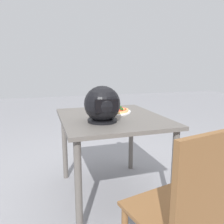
% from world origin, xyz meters
% --- Properties ---
extents(ground_plane, '(14.00, 14.00, 0.00)m').
position_xyz_m(ground_plane, '(0.00, 0.00, 0.00)').
color(ground_plane, gray).
extents(dining_table, '(0.85, 0.99, 0.73)m').
position_xyz_m(dining_table, '(0.00, 0.00, 0.64)').
color(dining_table, '#5B5651').
rests_on(dining_table, ground).
extents(pizza_plate, '(0.34, 0.34, 0.01)m').
position_xyz_m(pizza_plate, '(-0.06, -0.16, 0.74)').
color(pizza_plate, white).
rests_on(pizza_plate, dining_table).
extents(pizza, '(0.30, 0.30, 0.05)m').
position_xyz_m(pizza, '(-0.06, -0.16, 0.75)').
color(pizza, tan).
rests_on(pizza, pizza_plate).
extents(motorcycle_helmet, '(0.28, 0.28, 0.28)m').
position_xyz_m(motorcycle_helmet, '(0.12, 0.16, 0.86)').
color(motorcycle_helmet, black).
rests_on(motorcycle_helmet, dining_table).
extents(drinking_glass, '(0.07, 0.07, 0.11)m').
position_xyz_m(drinking_glass, '(-0.14, -0.40, 0.78)').
color(drinking_glass, silver).
rests_on(drinking_glass, dining_table).
extents(chair_far, '(0.48, 0.48, 0.90)m').
position_xyz_m(chair_far, '(-0.04, 1.03, 0.51)').
color(chair_far, brown).
rests_on(chair_far, ground).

